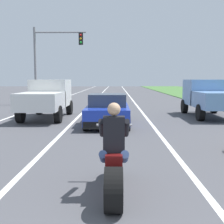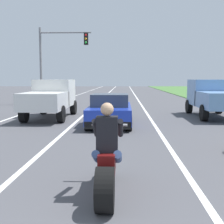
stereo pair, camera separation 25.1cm
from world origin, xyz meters
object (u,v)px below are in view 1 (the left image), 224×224
at_px(sports_car_blue, 108,111).
at_px(pickup_truck_left_lane_white, 47,97).
at_px(pickup_truck_right_shoulder_light_blue, 209,96).
at_px(traffic_light_mast_near, 51,54).
at_px(motorcycle_with_rider, 114,163).

relative_size(sports_car_blue, pickup_truck_left_lane_white, 0.90).
distance_m(pickup_truck_right_shoulder_light_blue, traffic_light_mast_near, 12.86).
relative_size(motorcycle_with_rider, sports_car_blue, 0.51).
xyz_separation_m(motorcycle_with_rider, traffic_light_mast_near, (-5.07, 18.45, 3.37)).
relative_size(pickup_truck_left_lane_white, traffic_light_mast_near, 0.80).
height_order(sports_car_blue, traffic_light_mast_near, traffic_light_mast_near).
xyz_separation_m(motorcycle_with_rider, pickup_truck_left_lane_white, (-3.49, 10.16, 0.51)).
bearing_deg(sports_car_blue, pickup_truck_left_lane_white, 146.34).
distance_m(sports_car_blue, pickup_truck_right_shoulder_light_blue, 6.06).
bearing_deg(sports_car_blue, traffic_light_mast_near, 114.53).
bearing_deg(pickup_truck_left_lane_white, motorcycle_with_rider, -71.02).
bearing_deg(pickup_truck_right_shoulder_light_blue, motorcycle_with_rider, -114.43).
relative_size(motorcycle_with_rider, pickup_truck_right_shoulder_light_blue, 0.46).
bearing_deg(motorcycle_with_rider, pickup_truck_right_shoulder_light_blue, 65.57).
bearing_deg(motorcycle_with_rider, pickup_truck_left_lane_white, 108.98).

